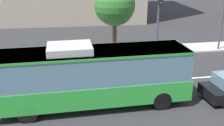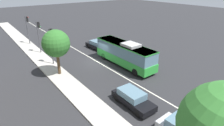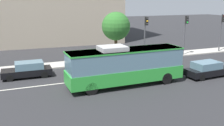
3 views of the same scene
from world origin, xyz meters
name	(u,v)px [view 2 (image 2 of 3)]	position (x,y,z in m)	size (l,w,h in m)	color
ground_plane	(97,62)	(0.00, 0.00, 0.00)	(160.00, 160.00, 0.00)	#28282B
sidewalk_kerb	(56,73)	(0.00, 6.31, 0.07)	(80.00, 2.52, 0.14)	#B2ADA3
lane_centre_line	(97,62)	(0.00, 0.00, 0.01)	(76.00, 0.16, 0.01)	silver
transit_bus	(125,53)	(-3.28, -2.44, 1.81)	(10.02, 2.58, 3.46)	green
sedan_black	(97,45)	(4.95, -3.14, 0.72)	(4.57, 1.99, 1.46)	black
sedan_black_ahead	(133,98)	(-10.82, 3.01, 0.72)	(4.53, 1.88, 1.46)	black
traffic_light_near_corner	(39,32)	(8.68, 5.28, 3.56)	(0.33, 0.62, 5.20)	#47474C
traffic_light_mid_block	(28,25)	(14.80, 5.40, 3.56)	(0.34, 0.62, 5.20)	#47474C
traffic_light_far_corner	(51,40)	(2.95, 5.35, 3.56)	(0.34, 0.62, 5.20)	#47474C
street_tree_kerbside_centre	(56,44)	(-0.59, 6.04, 4.09)	(3.30, 3.30, 5.77)	#4C3823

